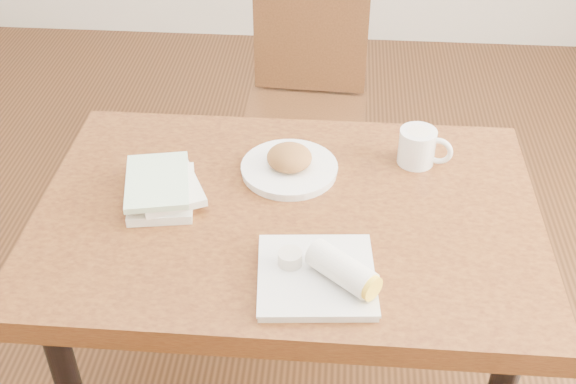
# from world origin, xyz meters

# --- Properties ---
(table) EXTENTS (1.18, 0.80, 0.75)m
(table) POSITION_xyz_m (0.00, 0.00, 0.66)
(table) COLOR brown
(table) RESTS_ON ground
(chair_far) EXTENTS (0.44, 0.44, 0.95)m
(chair_far) POSITION_xyz_m (-0.01, 0.91, 0.55)
(chair_far) COLOR #4E2D16
(chair_far) RESTS_ON ground
(plate_scone) EXTENTS (0.24, 0.24, 0.08)m
(plate_scone) POSITION_xyz_m (-0.01, 0.15, 0.77)
(plate_scone) COLOR white
(plate_scone) RESTS_ON table
(coffee_mug) EXTENTS (0.14, 0.09, 0.09)m
(coffee_mug) POSITION_xyz_m (0.31, 0.22, 0.80)
(coffee_mug) COLOR white
(coffee_mug) RESTS_ON table
(plate_burrito) EXTENTS (0.26, 0.26, 0.08)m
(plate_burrito) POSITION_xyz_m (0.09, -0.24, 0.77)
(plate_burrito) COLOR white
(plate_burrito) RESTS_ON table
(book_stack) EXTENTS (0.22, 0.26, 0.06)m
(book_stack) POSITION_xyz_m (-0.30, 0.02, 0.78)
(book_stack) COLOR white
(book_stack) RESTS_ON table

